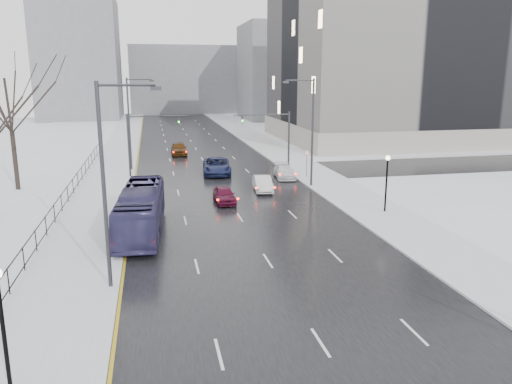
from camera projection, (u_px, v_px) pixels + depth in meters
road at (201, 157)px, 64.30m from camera, size 16.00×150.00×0.04m
cross_road at (212, 174)px, 52.86m from camera, size 130.00×10.00×0.04m
sidewalk_left at (117, 159)px, 62.18m from camera, size 5.00×150.00×0.16m
sidewalk_right at (279, 153)px, 66.39m from camera, size 5.00×150.00×0.16m
park_strip at (35, 162)px, 60.28m from camera, size 14.00×150.00×0.12m
tree_park_e at (19, 190)px, 45.41m from camera, size 9.45×9.45×13.50m
iron_fence at (49, 220)px, 32.91m from camera, size 0.06×70.00×1.30m
streetlight_r_mid at (310, 127)px, 45.60m from camera, size 2.95×0.25×10.00m
streetlight_l_near at (108, 177)px, 23.27m from camera, size 2.95×0.25×10.00m
streetlight_l_far at (131, 119)px, 53.76m from camera, size 2.95×0.25×10.00m
lamppost_l at (1, 313)px, 15.69m from camera, size 0.36×0.36×4.28m
lamppost_r_mid at (387, 175)px, 37.25m from camera, size 0.36×0.36×4.28m
mast_signal_right at (279, 134)px, 53.40m from camera, size 6.10×0.33×6.50m
mast_signal_left at (139, 137)px, 50.46m from camera, size 6.10×0.33×6.50m
no_uturn_sign at (307, 156)px, 50.37m from camera, size 0.60×0.06×2.70m
civic_building at (409, 69)px, 80.19m from camera, size 41.00×31.00×24.80m
bldg_far_right at (293, 72)px, 119.80m from camera, size 24.00×20.00×22.00m
bldg_far_left at (80, 59)px, 118.63m from camera, size 18.00×22.00×28.00m
bldg_far_center at (186, 80)px, 139.27m from camera, size 30.00×18.00×18.00m
bus at (141, 210)px, 32.87m from camera, size 3.32×11.03×3.03m
sedan_center_near at (224, 195)px, 40.74m from camera, size 1.63×3.96×1.34m
sedan_right_near at (263, 184)px, 44.85m from camera, size 1.85×4.35×1.39m
sedan_right_cross at (217, 166)px, 52.59m from camera, size 3.35×6.34×1.70m
sedan_right_far at (284, 171)px, 50.65m from camera, size 2.25×4.72×1.33m
sedan_center_far at (179, 149)px, 65.29m from camera, size 2.01×4.93×1.68m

